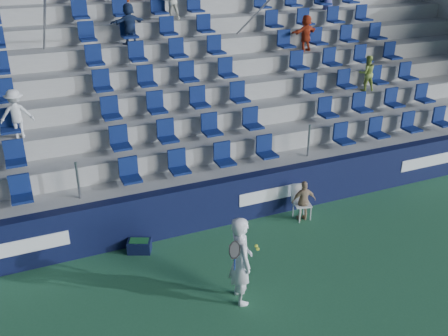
% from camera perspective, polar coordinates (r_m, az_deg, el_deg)
% --- Properties ---
extents(ground, '(70.00, 70.00, 0.00)m').
position_cam_1_polar(ground, '(10.26, 5.37, -15.01)').
color(ground, '#2D6A43').
rests_on(ground, ground).
extents(sponsor_wall, '(24.00, 0.32, 1.20)m').
position_cam_1_polar(sponsor_wall, '(12.27, -1.50, -4.19)').
color(sponsor_wall, '#0E1335').
rests_on(sponsor_wall, ground).
extents(grandstand, '(24.00, 8.17, 6.63)m').
position_cam_1_polar(grandstand, '(16.19, -8.42, 8.76)').
color(grandstand, '#A1A19C').
rests_on(grandstand, ground).
extents(tennis_player, '(0.69, 0.74, 1.87)m').
position_cam_1_polar(tennis_player, '(9.72, 1.95, -10.47)').
color(tennis_player, white).
rests_on(tennis_player, ground).
extents(line_judge_chair, '(0.49, 0.50, 0.91)m').
position_cam_1_polar(line_judge_chair, '(12.83, 8.76, -3.51)').
color(line_judge_chair, white).
rests_on(line_judge_chair, ground).
extents(line_judge, '(0.67, 0.37, 1.08)m').
position_cam_1_polar(line_judge, '(12.72, 9.10, -3.72)').
color(line_judge, tan).
rests_on(line_judge, ground).
extents(ball_bin, '(0.62, 0.53, 0.30)m').
position_cam_1_polar(ball_bin, '(11.69, -9.65, -8.72)').
color(ball_bin, '#0E1535').
rests_on(ball_bin, ground).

